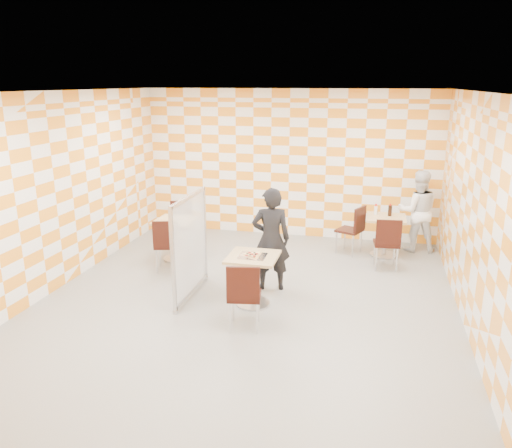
% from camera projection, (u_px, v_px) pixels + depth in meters
% --- Properties ---
extents(room_shell, '(7.00, 7.00, 7.00)m').
position_uv_depth(room_shell, '(255.00, 195.00, 7.42)').
color(room_shell, gray).
rests_on(room_shell, ground).
extents(main_table, '(0.70, 0.70, 0.75)m').
position_uv_depth(main_table, '(253.00, 272.00, 7.13)').
color(main_table, tan).
rests_on(main_table, ground).
extents(second_table, '(0.70, 0.70, 0.75)m').
position_uv_depth(second_table, '(385.00, 229.00, 9.16)').
color(second_table, tan).
rests_on(second_table, ground).
extents(empty_table, '(0.70, 0.70, 0.75)m').
position_uv_depth(empty_table, '(176.00, 232.00, 8.98)').
color(empty_table, tan).
rests_on(empty_table, ground).
extents(chair_main_front, '(0.49, 0.50, 0.92)m').
position_uv_depth(chair_main_front, '(244.00, 292.00, 6.34)').
color(chair_main_front, black).
rests_on(chair_main_front, ground).
extents(chair_second_front, '(0.46, 0.47, 0.92)m').
position_uv_depth(chair_second_front, '(387.00, 240.00, 8.44)').
color(chair_second_front, black).
rests_on(chair_second_front, ground).
extents(chair_second_side, '(0.56, 0.56, 0.92)m').
position_uv_depth(chair_second_side, '(354.00, 226.00, 9.23)').
color(chair_second_side, black).
rests_on(chair_second_side, ground).
extents(chair_empty_near, '(0.52, 0.53, 0.92)m').
position_uv_depth(chair_empty_near, '(167.00, 241.00, 8.36)').
color(chair_empty_near, black).
rests_on(chair_empty_near, ground).
extents(chair_empty_far, '(0.50, 0.51, 0.92)m').
position_uv_depth(chair_empty_far, '(181.00, 222.00, 9.55)').
color(chair_empty_far, black).
rests_on(chair_empty_far, ground).
extents(partition, '(0.08, 1.38, 1.55)m').
position_uv_depth(partition, '(190.00, 246.00, 7.36)').
color(partition, white).
rests_on(partition, ground).
extents(man_dark, '(0.66, 0.52, 1.61)m').
position_uv_depth(man_dark, '(271.00, 239.00, 7.62)').
color(man_dark, black).
rests_on(man_dark, ground).
extents(man_white, '(0.82, 0.68, 1.55)m').
position_uv_depth(man_white, '(418.00, 211.00, 9.39)').
color(man_white, white).
rests_on(man_white, ground).
extents(pizza_on_foil, '(0.40, 0.40, 0.04)m').
position_uv_depth(pizza_on_foil, '(253.00, 255.00, 7.04)').
color(pizza_on_foil, silver).
rests_on(pizza_on_foil, main_table).
extents(sport_bottle, '(0.06, 0.06, 0.20)m').
position_uv_depth(sport_bottle, '(376.00, 210.00, 9.23)').
color(sport_bottle, white).
rests_on(sport_bottle, second_table).
extents(soda_bottle, '(0.07, 0.07, 0.23)m').
position_uv_depth(soda_bottle, '(390.00, 210.00, 9.13)').
color(soda_bottle, black).
rests_on(soda_bottle, second_table).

